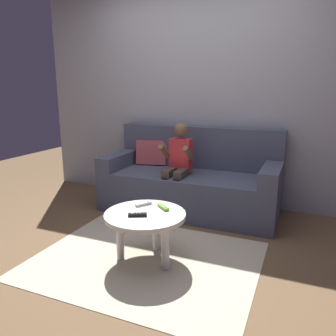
{
  "coord_description": "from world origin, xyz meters",
  "views": [
    {
      "loc": [
        1.18,
        -2.2,
        1.33
      ],
      "look_at": [
        0.02,
        0.55,
        0.61
      ],
      "focal_mm": 35.35,
      "sensor_mm": 36.0,
      "label": 1
    }
  ],
  "objects_px": {
    "coffee_table": "(145,220)",
    "game_remote_black_near_edge": "(137,215)",
    "game_remote_lime_center": "(163,207)",
    "person_seated_on_couch": "(178,163)",
    "couch": "(190,182)",
    "game_remote_white_far_corner": "(143,204)"
  },
  "relations": [
    {
      "from": "game_remote_black_near_edge",
      "to": "game_remote_white_far_corner",
      "type": "bearing_deg",
      "value": 106.46
    },
    {
      "from": "couch",
      "to": "game_remote_lime_center",
      "type": "xyz_separation_m",
      "value": [
        0.15,
        -1.09,
        0.1
      ]
    },
    {
      "from": "couch",
      "to": "coffee_table",
      "type": "xyz_separation_m",
      "value": [
        0.06,
        -1.23,
        0.02
      ]
    },
    {
      "from": "person_seated_on_couch",
      "to": "game_remote_lime_center",
      "type": "distance_m",
      "value": 0.95
    },
    {
      "from": "couch",
      "to": "person_seated_on_couch",
      "type": "distance_m",
      "value": 0.32
    },
    {
      "from": "couch",
      "to": "game_remote_white_far_corner",
      "type": "xyz_separation_m",
      "value": [
        -0.03,
        -1.09,
        0.1
      ]
    },
    {
      "from": "game_remote_black_near_edge",
      "to": "game_remote_lime_center",
      "type": "xyz_separation_m",
      "value": [
        0.11,
        0.23,
        0.0
      ]
    },
    {
      "from": "game_remote_lime_center",
      "to": "game_remote_white_far_corner",
      "type": "xyz_separation_m",
      "value": [
        -0.18,
        0.01,
        0.0
      ]
    },
    {
      "from": "coffee_table",
      "to": "game_remote_black_near_edge",
      "type": "bearing_deg",
      "value": -103.99
    },
    {
      "from": "couch",
      "to": "person_seated_on_couch",
      "type": "height_order",
      "value": "person_seated_on_couch"
    },
    {
      "from": "couch",
      "to": "coffee_table",
      "type": "distance_m",
      "value": 1.23
    },
    {
      "from": "game_remote_lime_center",
      "to": "person_seated_on_couch",
      "type": "bearing_deg",
      "value": 104.17
    },
    {
      "from": "coffee_table",
      "to": "game_remote_lime_center",
      "type": "xyz_separation_m",
      "value": [
        0.09,
        0.14,
        0.07
      ]
    },
    {
      "from": "game_remote_black_near_edge",
      "to": "game_remote_white_far_corner",
      "type": "height_order",
      "value": "same"
    },
    {
      "from": "coffee_table",
      "to": "game_remote_lime_center",
      "type": "relative_size",
      "value": 4.81
    },
    {
      "from": "coffee_table",
      "to": "game_remote_black_near_edge",
      "type": "distance_m",
      "value": 0.12
    },
    {
      "from": "game_remote_lime_center",
      "to": "game_remote_white_far_corner",
      "type": "relative_size",
      "value": 0.97
    },
    {
      "from": "coffee_table",
      "to": "game_remote_white_far_corner",
      "type": "bearing_deg",
      "value": 122.15
    },
    {
      "from": "coffee_table",
      "to": "game_remote_black_near_edge",
      "type": "xyz_separation_m",
      "value": [
        -0.02,
        -0.09,
        0.07
      ]
    },
    {
      "from": "coffee_table",
      "to": "game_remote_black_near_edge",
      "type": "height_order",
      "value": "game_remote_black_near_edge"
    },
    {
      "from": "game_remote_white_far_corner",
      "to": "couch",
      "type": "bearing_deg",
      "value": 88.28
    },
    {
      "from": "couch",
      "to": "game_remote_white_far_corner",
      "type": "bearing_deg",
      "value": -91.72
    }
  ]
}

